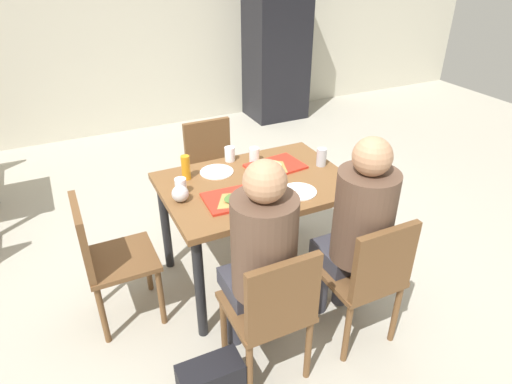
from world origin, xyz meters
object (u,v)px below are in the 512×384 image
chair_far_side (213,166)px  plastic_cup_a (230,154)px  drink_fridge (276,43)px  tray_red_near (235,199)px  person_in_brown_jacket (358,224)px  paper_plate_near_edge (299,191)px  pizza_slice_b (273,165)px  pizza_slice_a (234,198)px  chair_near_right (369,274)px  main_table (256,195)px  plastic_cup_d (254,155)px  tray_red_far (275,166)px  foil_bundle (180,194)px  chair_near_left (273,308)px  paper_plate_center (217,172)px  plastic_cup_b (288,200)px  soda_can (321,157)px  condiment_bottle (186,168)px  chair_left_end (105,255)px  person_in_red (261,253)px  plastic_cup_c (181,186)px

chair_far_side → plastic_cup_a: (-0.03, -0.45, 0.30)m
drink_fridge → tray_red_near: bearing=-121.9°
person_in_brown_jacket → paper_plate_near_edge: size_ratio=5.72×
pizza_slice_b → plastic_cup_a: (-0.22, 0.23, 0.03)m
pizza_slice_a → plastic_cup_a: size_ratio=2.38×
chair_near_right → person_in_brown_jacket: 0.28m
main_table → pizza_slice_a: 0.30m
chair_far_side → plastic_cup_d: chair_far_side is taller
tray_red_far → foil_bundle: foil_bundle is taller
chair_near_left → pizza_slice_a: size_ratio=3.56×
pizza_slice_a → foil_bundle: foil_bundle is taller
paper_plate_center → plastic_cup_a: (0.15, 0.13, 0.05)m
plastic_cup_b → soda_can: size_ratio=0.82×
plastic_cup_a → condiment_bottle: condiment_bottle is taller
pizza_slice_a → foil_bundle: 0.32m
condiment_bottle → drink_fridge: drink_fridge is taller
paper_plate_center → plastic_cup_b: size_ratio=2.20×
chair_left_end → person_in_brown_jacket: (1.26, -0.66, 0.25)m
plastic_cup_d → foil_bundle: 0.68m
chair_near_right → pizza_slice_a: (-0.51, 0.63, 0.27)m
person_in_brown_jacket → drink_fridge: size_ratio=0.66×
chair_left_end → person_in_red: (0.68, -0.66, 0.25)m
chair_far_side → plastic_cup_c: size_ratio=8.49×
plastic_cup_b → plastic_cup_d: same height
paper_plate_center → plastic_cup_d: (0.29, 0.04, 0.05)m
plastic_cup_d → soda_can: bearing=-33.3°
person_in_brown_jacket → chair_near_left: bearing=-166.6°
plastic_cup_c → tray_red_far: bearing=5.3°
paper_plate_center → drink_fridge: size_ratio=0.12×
pizza_slice_b → plastic_cup_d: (-0.07, 0.14, 0.03)m
main_table → chair_near_right: size_ratio=1.38×
person_in_brown_jacket → chair_far_side: bearing=101.3°
condiment_bottle → foil_bundle: (-0.12, -0.25, -0.03)m
plastic_cup_d → drink_fridge: 3.01m
tray_red_far → paper_plate_center: bearing=164.7°
person_in_brown_jacket → paper_plate_center: person_in_brown_jacket is taller
main_table → chair_left_end: chair_left_end is taller
tray_red_near → chair_far_side: bearing=77.8°
pizza_slice_b → foil_bundle: bearing=-167.8°
plastic_cup_b → paper_plate_near_edge: bearing=40.5°
chair_near_left → person_in_brown_jacket: 0.65m
chair_near_left → condiment_bottle: condiment_bottle is taller
pizza_slice_b → plastic_cup_d: size_ratio=2.27×
chair_near_left → pizza_slice_b: chair_near_left is taller
plastic_cup_a → foil_bundle: 0.60m
foil_bundle → soda_can: bearing=2.4°
plastic_cup_b → foil_bundle: same height
main_table → chair_near_left: 0.87m
foil_bundle → drink_fridge: size_ratio=0.05×
chair_near_right → pizza_slice_b: bearing=96.5°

